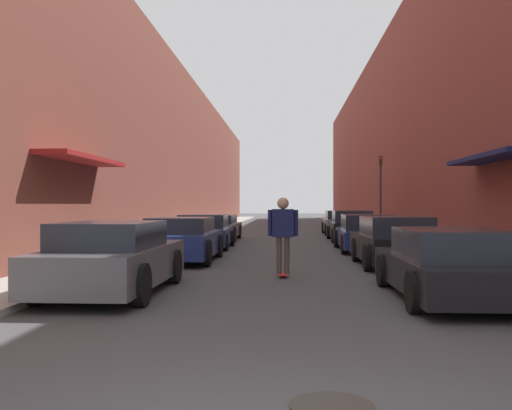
# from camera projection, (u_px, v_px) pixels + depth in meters

# --- Properties ---
(ground) EXTENTS (150.35, 150.35, 0.00)m
(ground) POSITION_uv_depth(u_px,v_px,m) (285.00, 235.00, 30.66)
(ground) COLOR #424244
(curb_strip_left) EXTENTS (1.80, 68.34, 0.12)m
(curb_strip_left) POSITION_uv_depth(u_px,v_px,m) (210.00, 229.00, 37.75)
(curb_strip_left) COLOR #A3A099
(curb_strip_left) RESTS_ON ground
(curb_strip_right) EXTENTS (1.80, 68.34, 0.12)m
(curb_strip_right) POSITION_uv_depth(u_px,v_px,m) (362.00, 229.00, 37.21)
(curb_strip_right) COLOR #A3A099
(curb_strip_right) RESTS_ON ground
(building_row_left) EXTENTS (4.90, 68.34, 9.66)m
(building_row_left) POSITION_uv_depth(u_px,v_px,m) (167.00, 157.00, 37.90)
(building_row_left) COLOR brown
(building_row_left) RESTS_ON ground
(building_row_right) EXTENTS (4.90, 68.34, 11.86)m
(building_row_right) POSITION_uv_depth(u_px,v_px,m) (407.00, 139.00, 37.04)
(building_row_right) COLOR brown
(building_row_right) RESTS_ON ground
(parked_car_left_0) EXTENTS (1.95, 4.45, 1.34)m
(parked_car_left_0) POSITION_uv_depth(u_px,v_px,m) (113.00, 258.00, 10.60)
(parked_car_left_0) COLOR #515459
(parked_car_left_0) RESTS_ON ground
(parked_car_left_1) EXTENTS (2.02, 4.34, 1.29)m
(parked_car_left_1) POSITION_uv_depth(u_px,v_px,m) (182.00, 240.00, 16.56)
(parked_car_left_1) COLOR navy
(parked_car_left_1) RESTS_ON ground
(parked_car_left_2) EXTENTS (2.04, 4.13, 1.28)m
(parked_car_left_2) POSITION_uv_depth(u_px,v_px,m) (204.00, 232.00, 21.51)
(parked_car_left_2) COLOR navy
(parked_car_left_2) RESTS_ON ground
(parked_car_left_3) EXTENTS (1.88, 4.54, 1.18)m
(parked_car_left_3) POSITION_uv_depth(u_px,v_px,m) (218.00, 228.00, 26.46)
(parked_car_left_3) COLOR #515459
(parked_car_left_3) RESTS_ON ground
(parked_car_right_0) EXTENTS (2.01, 4.62, 1.24)m
(parked_car_right_0) POSITION_uv_depth(u_px,v_px,m) (450.00, 265.00, 9.97)
(parked_car_right_0) COLOR black
(parked_car_right_0) RESTS_ON ground
(parked_car_right_1) EXTENTS (1.96, 4.03, 1.34)m
(parked_car_right_1) POSITION_uv_depth(u_px,v_px,m) (395.00, 242.00, 15.26)
(parked_car_right_1) COLOR black
(parked_car_right_1) RESTS_ON ground
(parked_car_right_2) EXTENTS (2.02, 4.76, 1.30)m
(parked_car_right_2) POSITION_uv_depth(u_px,v_px,m) (366.00, 233.00, 20.38)
(parked_car_right_2) COLOR navy
(parked_car_right_2) RESTS_ON ground
(parked_car_right_3) EXTENTS (1.99, 4.78, 1.39)m
(parked_car_right_3) POSITION_uv_depth(u_px,v_px,m) (351.00, 226.00, 25.87)
(parked_car_right_3) COLOR black
(parked_car_right_3) RESTS_ON ground
(parked_car_right_4) EXTENTS (1.95, 4.10, 1.32)m
(parked_car_right_4) POSITION_uv_depth(u_px,v_px,m) (341.00, 223.00, 31.52)
(parked_car_right_4) COLOR gray
(parked_car_right_4) RESTS_ON ground
(skateboarder) EXTENTS (0.70, 0.78, 1.82)m
(skateboarder) POSITION_uv_depth(u_px,v_px,m) (283.00, 228.00, 13.11)
(skateboarder) COLOR #B2231E
(skateboarder) RESTS_ON ground
(manhole_cover) EXTENTS (0.70, 0.70, 0.02)m
(manhole_cover) POSITION_uv_depth(u_px,v_px,m) (332.00, 406.00, 4.66)
(manhole_cover) COLOR #332D28
(manhole_cover) RESTS_ON ground
(traffic_light) EXTENTS (0.16, 0.22, 3.93)m
(traffic_light) POSITION_uv_depth(u_px,v_px,m) (380.00, 187.00, 28.12)
(traffic_light) COLOR #2D2D2D
(traffic_light) RESTS_ON curb_strip_right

